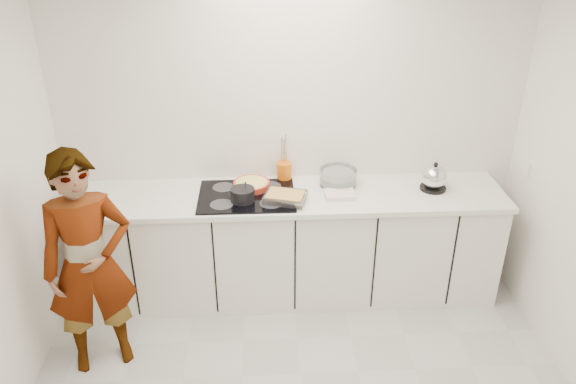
{
  "coord_description": "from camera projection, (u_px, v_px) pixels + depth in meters",
  "views": [
    {
      "loc": [
        -0.24,
        -2.48,
        2.88
      ],
      "look_at": [
        -0.05,
        1.05,
        1.05
      ],
      "focal_mm": 35.0,
      "sensor_mm": 36.0,
      "label": 1
    }
  ],
  "objects": [
    {
      "name": "cook",
      "position": [
        89.0,
        265.0,
        3.62
      ],
      "size": [
        0.67,
        0.55,
        1.59
      ],
      "primitive_type": "imported",
      "rotation": [
        0.0,
        0.0,
        0.33
      ],
      "color": "white",
      "rests_on": "floor"
    },
    {
      "name": "hob",
      "position": [
        247.0,
        196.0,
        4.21
      ],
      "size": [
        0.72,
        0.54,
        0.01
      ],
      "primitive_type": "cube",
      "color": "black",
      "rests_on": "countertop"
    },
    {
      "name": "tart_dish",
      "position": [
        252.0,
        184.0,
        4.31
      ],
      "size": [
        0.35,
        0.35,
        0.05
      ],
      "color": "red",
      "rests_on": "hob"
    },
    {
      "name": "mixing_bowl",
      "position": [
        338.0,
        178.0,
        4.36
      ],
      "size": [
        0.32,
        0.32,
        0.13
      ],
      "color": "silver",
      "rests_on": "countertop"
    },
    {
      "name": "countertop",
      "position": [
        293.0,
        197.0,
        4.26
      ],
      "size": [
        3.24,
        0.64,
        0.04
      ],
      "primitive_type": "cube",
      "color": "white",
      "rests_on": "base_cabinets"
    },
    {
      "name": "kettle",
      "position": [
        434.0,
        178.0,
        4.28
      ],
      "size": [
        0.2,
        0.2,
        0.23
      ],
      "color": "black",
      "rests_on": "countertop"
    },
    {
      "name": "tea_towel",
      "position": [
        340.0,
        195.0,
        4.21
      ],
      "size": [
        0.23,
        0.17,
        0.04
      ],
      "primitive_type": "cube",
      "rotation": [
        0.0,
        0.0,
        0.03
      ],
      "color": "white",
      "rests_on": "countertop"
    },
    {
      "name": "saucepan",
      "position": [
        243.0,
        195.0,
        4.11
      ],
      "size": [
        0.19,
        0.19,
        0.17
      ],
      "color": "black",
      "rests_on": "hob"
    },
    {
      "name": "wall_back",
      "position": [
        291.0,
        131.0,
        4.36
      ],
      "size": [
        3.6,
        0.0,
        2.6
      ],
      "primitive_type": "cube",
      "color": "white",
      "rests_on": "ground"
    },
    {
      "name": "baking_dish",
      "position": [
        285.0,
        197.0,
        4.12
      ],
      "size": [
        0.34,
        0.29,
        0.06
      ],
      "color": "silver",
      "rests_on": "hob"
    },
    {
      "name": "utensil_crock",
      "position": [
        284.0,
        171.0,
        4.45
      ],
      "size": [
        0.13,
        0.13,
        0.15
      ],
      "primitive_type": "cylinder",
      "rotation": [
        0.0,
        0.0,
        0.14
      ],
      "color": "orange",
      "rests_on": "countertop"
    },
    {
      "name": "base_cabinets",
      "position": [
        293.0,
        247.0,
        4.47
      ],
      "size": [
        3.2,
        0.58,
        0.87
      ],
      "primitive_type": "cube",
      "color": "white",
      "rests_on": "floor"
    }
  ]
}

